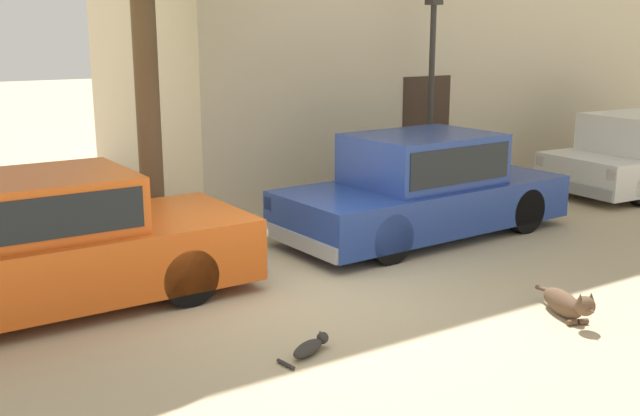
# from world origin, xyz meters

# --- Properties ---
(ground_plane) EXTENTS (80.00, 80.00, 0.00)m
(ground_plane) POSITION_xyz_m (0.00, 0.00, 0.00)
(ground_plane) COLOR tan
(parked_sedan_nearest) EXTENTS (4.77, 1.81, 1.45)m
(parked_sedan_nearest) POSITION_xyz_m (-2.63, 1.10, 0.72)
(parked_sedan_nearest) COLOR #D15619
(parked_sedan_nearest) RESTS_ON ground_plane
(parked_sedan_second) EXTENTS (4.57, 1.94, 1.48)m
(parked_sedan_second) POSITION_xyz_m (2.78, 1.16, 0.73)
(parked_sedan_second) COLOR navy
(parked_sedan_second) RESTS_ON ground_plane
(stray_dog_spotted) EXTENTS (0.45, 1.06, 0.38)m
(stray_dog_spotted) POSITION_xyz_m (1.92, -2.15, 0.15)
(stray_dog_spotted) COLOR brown
(stray_dog_spotted) RESTS_ON ground_plane
(stray_cat) EXTENTS (0.60, 0.35, 0.16)m
(stray_cat) POSITION_xyz_m (-0.81, -1.47, 0.07)
(stray_cat) COLOR #2D2B28
(stray_cat) RESTS_ON ground_plane
(street_lamp) EXTENTS (0.22, 0.22, 3.60)m
(street_lamp) POSITION_xyz_m (4.42, 2.93, 2.32)
(street_lamp) COLOR #2D2B28
(street_lamp) RESTS_ON ground_plane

